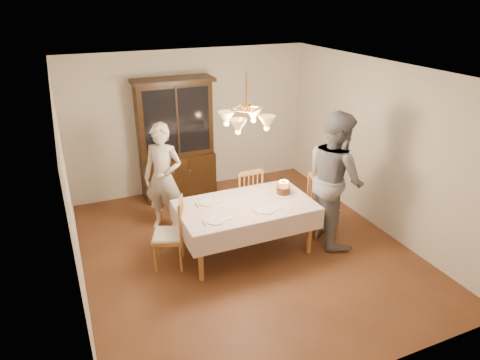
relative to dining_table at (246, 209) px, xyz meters
name	(u,v)px	position (x,y,z in m)	size (l,w,h in m)	color
ground	(245,250)	(0.00, 0.00, -0.68)	(5.00, 5.00, 0.00)	#512A17
room_shell	(246,149)	(0.00, 0.00, 0.90)	(5.00, 5.00, 5.00)	white
dining_table	(246,209)	(0.00, 0.00, 0.00)	(1.90, 1.10, 0.76)	#92592A
china_hutch	(176,141)	(-0.36, 2.25, 0.36)	(1.38, 0.54, 2.16)	black
chair_far_side	(246,199)	(0.35, 0.74, -0.24)	(0.45, 0.44, 1.00)	#92592A
chair_left_end	(169,236)	(-1.10, 0.09, -0.23)	(0.55, 0.56, 1.00)	#92592A
chair_right_end	(323,208)	(1.28, -0.03, -0.24)	(0.49, 0.51, 1.00)	#92592A
elderly_woman	(163,178)	(-0.89, 1.14, 0.18)	(0.63, 0.41, 1.72)	beige
adult_in_grey	(335,178)	(1.34, -0.19, 0.32)	(0.97, 0.76, 2.00)	slate
birthday_cake	(283,191)	(0.65, 0.08, 0.13)	(0.30, 0.30, 0.21)	white
place_setting_near_left	(217,220)	(-0.54, -0.29, 0.08)	(0.39, 0.25, 0.02)	white
place_setting_near_right	(267,210)	(0.20, -0.28, 0.08)	(0.41, 0.26, 0.02)	white
place_setting_far_left	(208,203)	(-0.47, 0.24, 0.08)	(0.38, 0.23, 0.02)	white
chandelier	(246,120)	(0.00, 0.00, 1.29)	(0.62, 0.62, 0.73)	#BF8C3F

